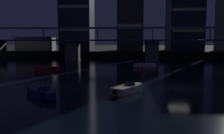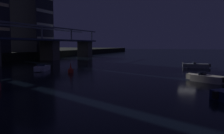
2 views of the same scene
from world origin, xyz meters
The scene contains 6 objects.
ground_plane centered at (0.00, 0.00, 0.00)m, with size 400.00×400.00×0.00m, color black.
tower_east_tall centered at (27.41, 51.37, 12.86)m, with size 9.13×13.51×21.62m.
speedboat_near_left centered at (-6.48, -2.65, 0.41)m, with size 3.82×4.78×1.16m.
speedboat_near_center centered at (-2.67, 24.13, 0.41)m, with size 5.12×3.00×1.16m.
speedboat_mid_left centered at (12.05, -0.97, 0.41)m, with size 2.36×5.23×1.16m.
channel_buoy centered at (-3.73, 17.82, 0.48)m, with size 0.90×0.90×1.76m.
Camera 2 is at (-38.60, -2.39, 4.58)m, focal length 39.75 mm.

